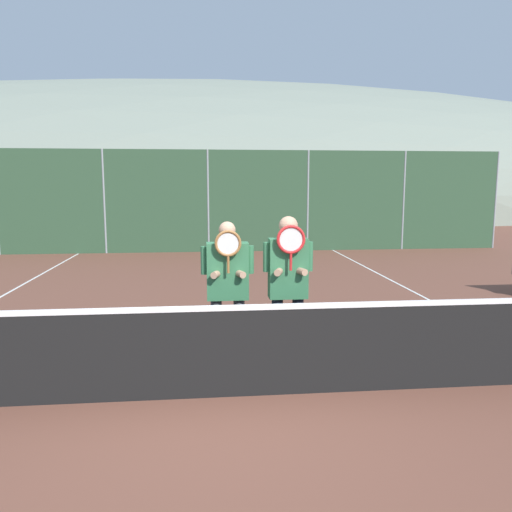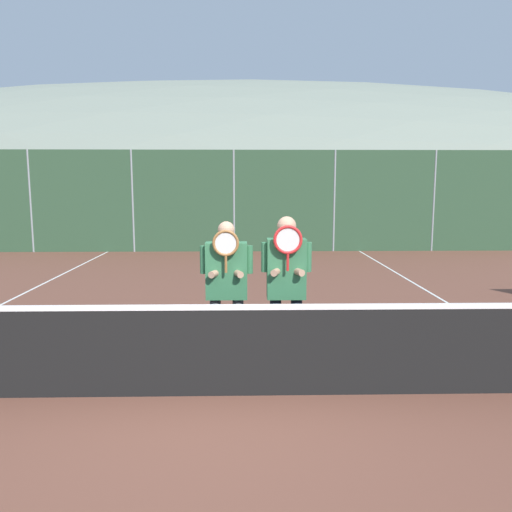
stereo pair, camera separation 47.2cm
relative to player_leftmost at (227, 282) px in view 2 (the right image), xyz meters
The scene contains 11 objects.
ground_plane 1.32m from the player_leftmost, 99.34° to the right, with size 120.00×120.00×0.00m, color brown.
hill_distant 50.47m from the player_leftmost, 90.15° to the left, with size 119.40×66.34×23.22m.
clubhouse_building 17.35m from the player_leftmost, 84.41° to the left, with size 16.73×5.50×3.25m.
fence_back 10.24m from the player_leftmost, 90.76° to the left, with size 19.26×0.06×3.21m.
tennis_net 0.99m from the player_leftmost, 99.34° to the right, with size 10.88×0.09×1.06m.
court_line_right_sideline 4.59m from the player_leftmost, 29.13° to the left, with size 0.05×16.00×0.01m, color white.
player_leftmost is the anchor object (origin of this frame).
player_center_left 0.70m from the player_leftmost, 11.72° to the right, with size 0.57×0.34×1.80m.
car_far_left 13.72m from the player_leftmost, 115.30° to the left, with size 4.07×1.95×1.73m.
car_left_of_center 11.99m from the player_leftmost, 93.38° to the left, with size 4.63×1.94×1.82m.
car_center 13.31m from the player_leftmost, 70.46° to the left, with size 4.07×2.05×1.85m.
Camera 2 is at (0.35, -4.87, 2.16)m, focal length 35.00 mm.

